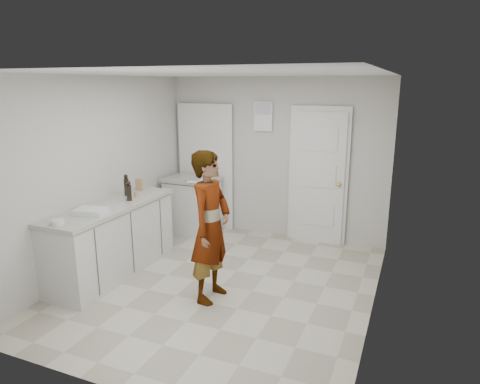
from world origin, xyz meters
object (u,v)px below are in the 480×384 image
at_px(cake_mix_box, 139,185).
at_px(oil_cruet_a, 129,191).
at_px(egg_bowl, 58,222).
at_px(oil_cruet_b, 126,185).
at_px(spice_jar, 136,194).
at_px(person, 211,227).
at_px(baking_dish, 91,211).

bearing_deg(cake_mix_box, oil_cruet_a, -66.80).
bearing_deg(egg_bowl, oil_cruet_b, 93.40).
height_order(oil_cruet_a, egg_bowl, oil_cruet_a).
xyz_separation_m(spice_jar, oil_cruet_a, (0.03, -0.18, 0.09)).
height_order(oil_cruet_a, oil_cruet_b, oil_cruet_b).
distance_m(cake_mix_box, oil_cruet_a, 0.53).
distance_m(oil_cruet_b, egg_bowl, 1.31).
height_order(person, oil_cruet_a, person).
distance_m(person, oil_cruet_b, 1.65).
bearing_deg(baking_dish, oil_cruet_b, 99.29).
height_order(cake_mix_box, baking_dish, cake_mix_box).
relative_size(spice_jar, egg_bowl, 0.53).
height_order(baking_dish, egg_bowl, baking_dish).
relative_size(cake_mix_box, egg_bowl, 1.24).
bearing_deg(oil_cruet_b, spice_jar, -8.98).
distance_m(person, cake_mix_box, 1.76).
bearing_deg(cake_mix_box, egg_bowl, -85.41).
height_order(spice_jar, baking_dish, spice_jar).
height_order(spice_jar, oil_cruet_b, oil_cruet_b).
xyz_separation_m(cake_mix_box, oil_cruet_a, (0.20, -0.50, 0.04)).
height_order(spice_jar, oil_cruet_a, oil_cruet_a).
bearing_deg(spice_jar, baking_dish, -91.70).
distance_m(oil_cruet_a, baking_dish, 0.66).
distance_m(cake_mix_box, baking_dish, 1.16).
height_order(oil_cruet_a, baking_dish, oil_cruet_a).
xyz_separation_m(person, baking_dish, (-1.40, -0.30, 0.10)).
height_order(person, egg_bowl, person).
bearing_deg(spice_jar, person, -21.10).
distance_m(spice_jar, baking_dish, 0.83).
distance_m(oil_cruet_a, egg_bowl, 1.11).
relative_size(person, cake_mix_box, 10.20).
bearing_deg(baking_dish, cake_mix_box, 97.09).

